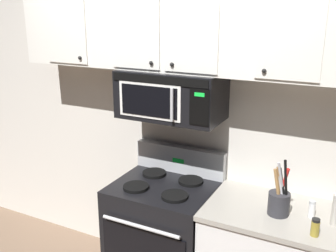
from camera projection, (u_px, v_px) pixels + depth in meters
back_wall at (185, 116)px, 3.12m from camera, size 5.20×0.10×2.70m
stove_range at (164, 235)px, 3.07m from camera, size 0.76×0.69×1.12m
over_range_microwave at (171, 95)px, 2.85m from camera, size 0.76×0.43×0.35m
upper_cabinets at (173, 31)px, 2.74m from camera, size 2.50×0.36×0.55m
utensil_crock_charcoal at (279, 200)px, 2.50m from camera, size 0.14×0.14×0.38m
salt_shaker at (312, 209)px, 2.48m from camera, size 0.04×0.04×0.11m
pepper_mill at (336, 210)px, 2.38m from camera, size 0.05×0.05×0.20m
spice_jar at (315, 227)px, 2.28m from camera, size 0.05×0.05×0.11m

